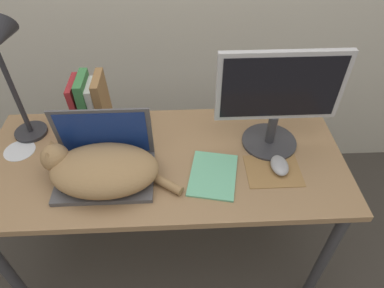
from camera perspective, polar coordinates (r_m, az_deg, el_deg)
The scene contains 11 objects.
desk at distance 1.38m, azimuth -4.44°, elevation -4.80°, with size 1.38×0.60×0.73m.
laptop at distance 1.27m, azimuth -14.28°, elevation -3.21°, with size 0.34×0.23×0.25m.
cat at distance 1.23m, azimuth -14.92°, elevation -4.04°, with size 0.49×0.25×0.14m.
external_monitor at distance 1.27m, azimuth 14.18°, elevation 7.43°, with size 0.45×0.22×0.41m.
mousepad at distance 1.30m, azimuth 13.37°, elevation -4.35°, with size 0.20×0.16×0.00m.
computer_mouse at distance 1.30m, azimuth 14.38°, elevation -3.47°, with size 0.06×0.10×0.03m.
book_row at distance 1.42m, azimuth -16.40°, elevation 6.19°, with size 0.13×0.14×0.25m.
desk_lamp at distance 1.34m, azimuth -28.52°, elevation 12.13°, with size 0.17×0.17×0.52m.
notepad at distance 1.25m, azimuth 3.54°, elevation -5.15°, with size 0.21×0.25×0.01m.
webcam at distance 1.45m, azimuth -8.39°, elevation 4.92°, with size 0.05×0.05×0.07m.
cd_disc at distance 1.50m, azimuth -26.79°, elevation -0.98°, with size 0.12×0.12×0.00m.
Camera 1 is at (0.06, -0.62, 1.67)m, focal length 32.00 mm.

